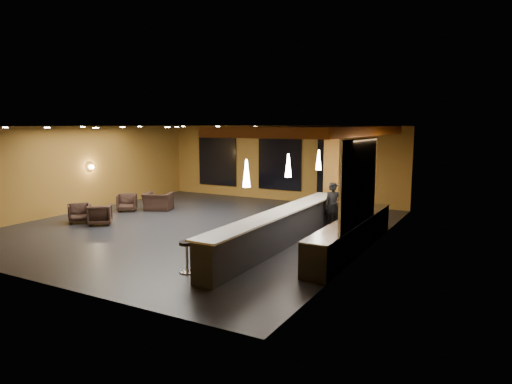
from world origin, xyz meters
The scene contains 35 objects.
floor centered at (0.00, 0.00, -0.05)m, with size 12.00×13.00×0.10m, color black.
ceiling centered at (0.00, 0.00, 3.55)m, with size 12.00×13.00×0.10m, color black.
wall_back centered at (0.00, 6.55, 1.75)m, with size 12.00×0.10×3.50m, color brown.
wall_front centered at (0.00, -6.55, 1.75)m, with size 12.00×0.10×3.50m, color brown.
wall_left centered at (-6.05, 0.00, 1.75)m, with size 0.10×13.00×3.50m, color brown.
wall_right centered at (6.05, 0.00, 1.75)m, with size 0.10×13.00×3.50m, color brown.
wood_soffit centered at (4.00, 1.00, 3.36)m, with size 3.60×8.00×0.28m, color #B26634.
window_left centered at (-3.50, 6.44, 1.70)m, with size 2.20×0.06×2.40m, color black.
window_center centered at (0.00, 6.44, 1.70)m, with size 2.20×0.06×2.40m, color black.
window_right centered at (3.00, 6.44, 1.70)m, with size 2.20×0.06×2.40m, color black.
tile_backsplash centered at (5.96, -1.00, 2.00)m, with size 0.06×3.20×2.40m, color white.
bar_counter centered at (3.65, -1.00, 0.50)m, with size 0.60×8.00×1.00m, color black.
bar_top centered at (3.65, -1.00, 1.02)m, with size 0.78×8.10×0.05m, color silver.
prep_counter centered at (5.65, -0.50, 0.43)m, with size 0.70×6.00×0.86m, color black.
prep_top centered at (5.65, -0.50, 0.89)m, with size 0.72×6.00×0.03m, color silver.
wall_shelf_lower centered at (5.82, -1.20, 1.60)m, with size 0.30×1.50×0.03m, color silver.
wall_shelf_upper centered at (5.82, -1.20, 2.05)m, with size 0.30×1.50×0.03m, color silver.
column centered at (3.65, 3.60, 1.75)m, with size 0.60×0.60×3.50m, color brown.
wall_sconce centered at (-5.88, 0.50, 1.80)m, with size 0.22×0.22×0.22m, color #FFE5B2.
pendant_0 centered at (3.65, -3.00, 2.35)m, with size 0.20×0.20×0.70m, color white.
pendant_1 centered at (3.65, -0.50, 2.35)m, with size 0.20×0.20×0.70m, color white.
pendant_2 centered at (3.65, 2.00, 2.35)m, with size 0.20×0.20×0.70m, color white.
staff_a centered at (4.28, 1.79, 0.81)m, with size 0.59×0.39×1.62m, color black.
staff_b centered at (4.76, 2.21, 0.80)m, with size 0.78×0.61×1.60m, color black.
staff_c centered at (5.21, 2.12, 0.79)m, with size 0.77×0.50×1.58m, color black.
armchair_a centered at (-4.22, -1.62, 0.35)m, with size 0.74×0.76×0.69m, color black.
armchair_b centered at (-3.28, -1.50, 0.37)m, with size 0.78×0.81×0.73m, color black.
armchair_c centered at (-4.32, 0.88, 0.36)m, with size 0.76×0.78×0.71m, color black.
armchair_d centered at (-3.33, 1.69, 0.36)m, with size 1.12×0.98×0.73m, color black.
bar_stool_0 centered at (2.73, -4.31, 0.49)m, with size 0.39×0.39×0.77m.
bar_stool_1 centered at (2.98, -2.96, 0.53)m, with size 0.42×0.42×0.83m.
bar_stool_2 centered at (2.93, -1.80, 0.46)m, with size 0.36×0.36×0.71m.
bar_stool_3 centered at (2.86, -0.41, 0.52)m, with size 0.41×0.41×0.81m.
bar_stool_4 centered at (2.91, 1.04, 0.54)m, with size 0.43×0.43×0.84m.
bar_stool_5 centered at (2.99, 2.48, 0.49)m, with size 0.39×0.39×0.77m.
Camera 1 is at (9.33, -12.85, 3.56)m, focal length 32.00 mm.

